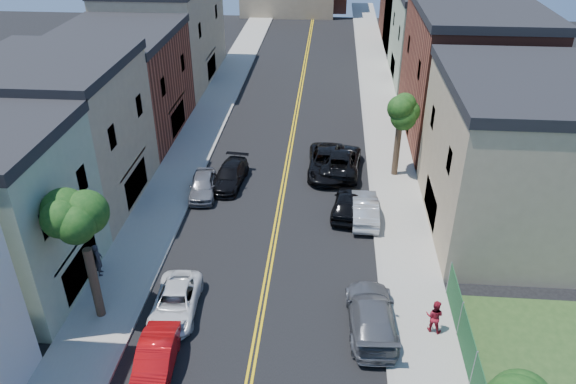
% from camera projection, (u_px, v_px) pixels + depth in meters
% --- Properties ---
extents(sidewalk_left, '(3.20, 100.00, 0.15)m').
position_uv_depth(sidewalk_left, '(208.00, 115.00, 49.82)').
color(sidewalk_left, gray).
rests_on(sidewalk_left, ground).
extents(sidewalk_right, '(3.20, 100.00, 0.15)m').
position_uv_depth(sidewalk_right, '(384.00, 121.00, 48.73)').
color(sidewalk_right, gray).
rests_on(sidewalk_right, ground).
extents(curb_left, '(0.30, 100.00, 0.15)m').
position_uv_depth(curb_left, '(227.00, 116.00, 49.70)').
color(curb_left, gray).
rests_on(curb_left, ground).
extents(curb_right, '(0.30, 100.00, 0.15)m').
position_uv_depth(curb_right, '(364.00, 120.00, 48.85)').
color(curb_right, gray).
rests_on(curb_right, ground).
extents(bldg_left_tan_near, '(9.00, 10.00, 9.00)m').
position_uv_depth(bldg_left_tan_near, '(61.00, 138.00, 35.10)').
color(bldg_left_tan_near, '#998466').
rests_on(bldg_left_tan_near, ground).
extents(bldg_left_brick, '(9.00, 12.00, 8.00)m').
position_uv_depth(bldg_left_brick, '(121.00, 87.00, 44.82)').
color(bldg_left_brick, brown).
rests_on(bldg_left_brick, ground).
extents(bldg_left_tan_far, '(9.00, 16.00, 9.50)m').
position_uv_depth(bldg_left_tan_far, '(166.00, 34.00, 56.48)').
color(bldg_left_tan_far, '#998466').
rests_on(bldg_left_tan_far, ground).
extents(bldg_right_tan, '(9.00, 12.00, 9.00)m').
position_uv_depth(bldg_right_tan, '(515.00, 161.00, 32.31)').
color(bldg_right_tan, '#998466').
rests_on(bldg_right_tan, ground).
extents(bldg_right_brick, '(9.00, 14.00, 10.00)m').
position_uv_depth(bldg_right_brick, '(468.00, 76.00, 44.10)').
color(bldg_right_brick, brown).
rests_on(bldg_right_brick, ground).
extents(bldg_right_palegrn, '(9.00, 12.00, 8.50)m').
position_uv_depth(bldg_right_palegrn, '(439.00, 39.00, 56.53)').
color(bldg_right_palegrn, gray).
rests_on(bldg_right_palegrn, ground).
extents(tree_left_mid, '(5.20, 5.20, 9.29)m').
position_uv_depth(tree_left_mid, '(77.00, 204.00, 24.17)').
color(tree_left_mid, '#332519').
rests_on(tree_left_mid, sidewalk_left).
extents(tree_right_far, '(4.40, 4.40, 8.03)m').
position_uv_depth(tree_right_far, '(402.00, 101.00, 37.26)').
color(tree_right_far, '#332519').
rests_on(tree_right_far, sidewalk_right).
extents(red_sedan, '(1.84, 4.49, 1.45)m').
position_uv_depth(red_sedan, '(155.00, 360.00, 24.06)').
color(red_sedan, red).
rests_on(red_sedan, ground).
extents(white_pickup, '(2.40, 4.76, 1.29)m').
position_uv_depth(white_pickup, '(175.00, 302.00, 27.42)').
color(white_pickup, silver).
rests_on(white_pickup, ground).
extents(grey_car_left, '(2.16, 4.36, 1.43)m').
position_uv_depth(grey_car_left, '(203.00, 185.00, 37.46)').
color(grey_car_left, slate).
rests_on(grey_car_left, ground).
extents(black_car_left, '(2.42, 5.00, 1.40)m').
position_uv_depth(black_car_left, '(230.00, 175.00, 38.72)').
color(black_car_left, black).
rests_on(black_car_left, ground).
extents(grey_car_right, '(2.51, 5.64, 1.61)m').
position_uv_depth(grey_car_right, '(371.00, 315.00, 26.39)').
color(grey_car_right, '#53555A').
rests_on(grey_car_right, ground).
extents(black_car_right, '(2.37, 4.62, 1.50)m').
position_uv_depth(black_car_right, '(347.00, 204.00, 35.34)').
color(black_car_right, black).
rests_on(black_car_right, ground).
extents(silver_car_right, '(1.62, 4.60, 1.51)m').
position_uv_depth(silver_car_right, '(365.00, 209.00, 34.80)').
color(silver_car_right, '#AFB2B7').
rests_on(silver_car_right, ground).
extents(dark_car_right_far, '(3.25, 6.17, 1.65)m').
position_uv_depth(dark_car_right_far, '(341.00, 160.00, 40.45)').
color(dark_car_right_far, black).
rests_on(dark_car_right_far, ground).
extents(black_suv_lane, '(2.71, 5.86, 1.63)m').
position_uv_depth(black_suv_lane, '(327.00, 163.00, 40.16)').
color(black_suv_lane, black).
rests_on(black_suv_lane, ground).
extents(pedestrian_left, '(0.66, 0.80, 1.89)m').
position_uv_depth(pedestrian_left, '(98.00, 260.00, 29.68)').
color(pedestrian_left, '#282830').
rests_on(pedestrian_left, sidewalk_left).
extents(pedestrian_right, '(1.04, 0.93, 1.76)m').
position_uv_depth(pedestrian_right, '(434.00, 316.00, 26.02)').
color(pedestrian_right, maroon).
rests_on(pedestrian_right, sidewalk_right).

